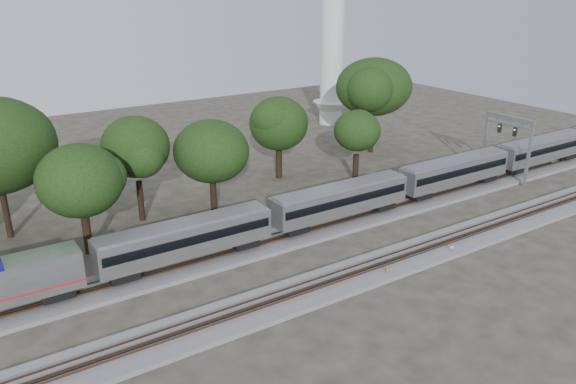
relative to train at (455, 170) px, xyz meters
The scene contains 14 objects.
ground 24.89m from the train, 165.94° to the right, with size 160.00×160.00×0.00m, color #383328.
track_far 24.13m from the train, behind, with size 160.00×5.00×0.73m.
track_near 26.12m from the train, 157.34° to the right, with size 160.00×5.00×0.73m.
train is the anchor object (origin of this frame).
switch_stand_red 24.74m from the train, 152.42° to the right, with size 0.27×0.11×0.86m.
switch_stand_white 18.18m from the train, 138.96° to the right, with size 0.33×0.11×1.04m.
switch_lever 19.78m from the train, 145.14° to the right, with size 0.50×0.30×0.30m, color #512D19.
signal_gantry 10.17m from the train, ahead, with size 0.61×7.22×8.79m.
tree_2 44.07m from the train, 169.37° to the left, with size 7.72×7.72×10.89m.
tree_3 38.64m from the train, 159.76° to the left, with size 8.68×8.68×12.24m.
tree_4 30.45m from the train, 158.70° to the left, with size 7.48×7.48×10.55m.
tree_5 23.40m from the train, 131.43° to the left, with size 7.68×7.68×10.83m.
tree_6 13.30m from the train, 126.32° to the left, with size 7.12×7.12×10.04m.
tree_7 21.41m from the train, 79.88° to the left, with size 10.40×10.40×14.66m.
Camera 1 is at (-29.86, -38.34, 25.08)m, focal length 35.00 mm.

